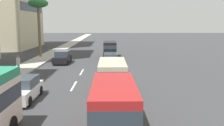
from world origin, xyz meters
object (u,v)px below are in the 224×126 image
object	(u,v)px
van_third	(114,106)
van_sixth	(110,48)
car_second	(111,59)
car_fourth	(23,89)
pedestrian_by_tree	(18,63)
car_seventh	(62,57)
palm_tree	(38,6)
van_fifth	(112,73)

from	to	relation	value
van_third	van_sixth	world-z (taller)	van_third
car_second	car_fourth	size ratio (longest dim) A/B	1.12
pedestrian_by_tree	car_fourth	bearing A→B (deg)	-145.78
car_second	car_seventh	world-z (taller)	car_seventh
van_sixth	pedestrian_by_tree	size ratio (longest dim) A/B	2.64
pedestrian_by_tree	car_seventh	bearing A→B (deg)	-10.03
car_second	palm_tree	bearing A→B (deg)	54.75
car_second	pedestrian_by_tree	xyz separation A→B (m)	(-5.57, 9.33, 0.43)
car_second	van_fifth	xyz separation A→B (m)	(-11.27, -0.07, 0.55)
van_sixth	palm_tree	xyz separation A→B (m)	(0.11, 10.70, 6.37)
car_fourth	van_sixth	xyz separation A→B (m)	(21.43, -5.92, 0.62)
car_second	car_seventh	xyz separation A→B (m)	(1.77, 6.29, 0.03)
van_fifth	palm_tree	bearing A→B (deg)	29.87
car_fourth	car_seventh	xyz separation A→B (m)	(15.71, 0.29, 0.03)
car_seventh	car_second	bearing A→B (deg)	74.27
car_fourth	van_sixth	distance (m)	22.25
van_sixth	car_seventh	size ratio (longest dim) A/B	1.12
car_fourth	car_seventh	size ratio (longest dim) A/B	0.96
car_second	van_third	xyz separation A→B (m)	(-19.41, -0.06, 0.67)
car_seventh	car_fourth	bearing A→B (deg)	1.07
van_third	pedestrian_by_tree	world-z (taller)	van_third
van_third	van_sixth	size ratio (longest dim) A/B	1.08
car_second	car_fourth	distance (m)	15.17
van_fifth	car_fourth	bearing A→B (deg)	113.74
van_fifth	car_seventh	distance (m)	14.52
van_fifth	van_sixth	distance (m)	18.77
car_second	car_seventh	distance (m)	6.53
van_third	van_sixth	xyz separation A→B (m)	(26.91, 0.13, -0.05)
car_fourth	car_seventh	distance (m)	15.71
car_second	car_fourth	xyz separation A→B (m)	(-13.94, 6.00, -0.00)
van_sixth	palm_tree	bearing A→B (deg)	89.39
van_third	car_fourth	distance (m)	8.19
van_third	car_second	bearing A→B (deg)	0.18
car_fourth	van_sixth	bearing A→B (deg)	164.55
pedestrian_by_tree	palm_tree	world-z (taller)	palm_tree
van_third	palm_tree	world-z (taller)	palm_tree
van_third	pedestrian_by_tree	size ratio (longest dim) A/B	2.85
pedestrian_by_tree	van_fifth	bearing A→B (deg)	-108.73
car_seventh	palm_tree	xyz separation A→B (m)	(5.84, 4.48, 6.95)
car_fourth	van_sixth	size ratio (longest dim) A/B	0.86
palm_tree	van_fifth	bearing A→B (deg)	-150.13
van_sixth	palm_tree	size ratio (longest dim) A/B	0.56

